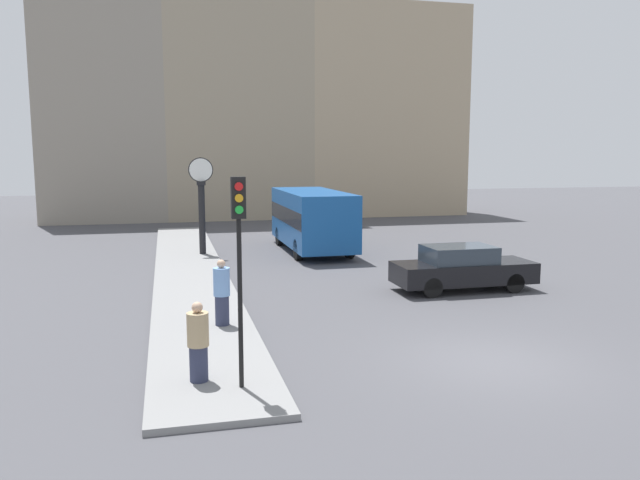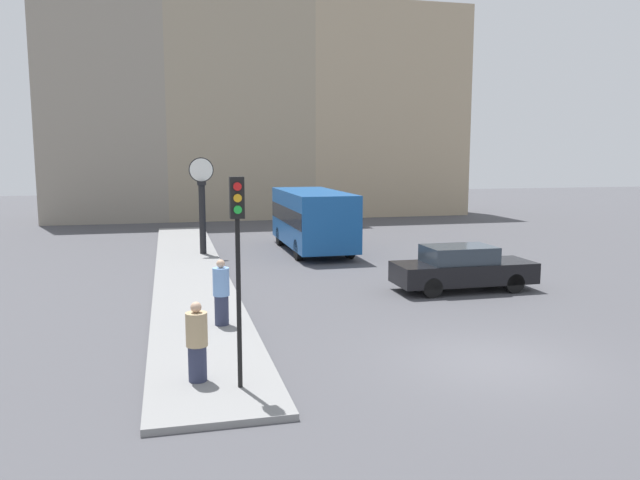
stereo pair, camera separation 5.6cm
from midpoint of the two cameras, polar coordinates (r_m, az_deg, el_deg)
The scene contains 9 objects.
ground_plane at distance 14.42m, azimuth 15.47°, elevation -10.67°, with size 120.00×120.00×0.00m, color #47474C.
sidewalk_corner at distance 24.15m, azimuth -11.69°, elevation -2.86°, with size 2.61×27.69×0.13m, color gray.
building_row at distance 44.86m, azimuth -5.14°, elevation 12.30°, with size 29.31×5.00×17.83m.
sedan_car at distance 21.18m, azimuth 12.96°, elevation -2.53°, with size 4.66×1.72×1.50m.
bus_distant at distance 28.77m, azimuth -0.63°, elevation 2.10°, with size 2.57×7.24×2.79m.
traffic_light_near at distance 11.53m, azimuth -7.40°, elevation 0.09°, with size 0.26×0.24×3.98m.
street_clock at distance 27.68m, azimuth -10.68°, elevation 3.27°, with size 1.06×0.37×4.21m.
pedestrian_tan_coat at distance 12.43m, azimuth -11.06°, elevation -9.18°, with size 0.42×0.42×1.58m.
pedestrian_blue_stripe at distance 16.24m, azimuth -8.92°, elevation -4.80°, with size 0.43×0.43×1.71m.
Camera 2 is at (-6.77, -11.88, 4.54)m, focal length 35.00 mm.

